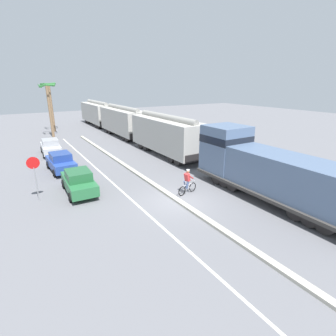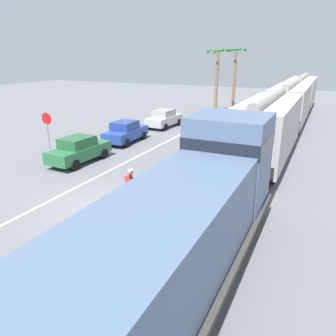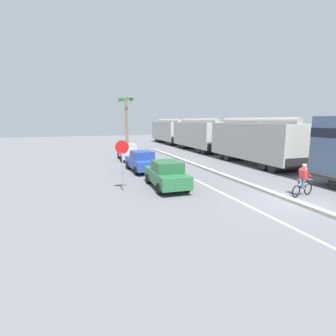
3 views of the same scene
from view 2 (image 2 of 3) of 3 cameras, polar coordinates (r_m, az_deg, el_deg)
The scene contains 14 objects.
ground_plane at distance 14.70m, azimuth -11.90°, elevation -6.62°, with size 120.00×120.00×0.00m, color slate.
median_curb at distance 19.38m, azimuth -1.17°, elevation 0.38°, with size 0.36×36.00×0.16m, color #B2AD9E.
lane_stripe at distance 20.55m, azimuth -7.15°, elevation 1.10°, with size 0.14×36.00×0.01m, color silver.
locomotive at distance 9.80m, azimuth 4.48°, elevation -8.07°, with size 3.10×11.61×4.20m.
hopper_car_lead at distance 20.98m, azimuth 16.89°, elevation 6.66°, with size 2.90×10.60×4.18m.
hopper_car_middle at distance 32.35m, azimuth 20.43°, elevation 10.36°, with size 2.90×10.60×4.18m.
hopper_car_trailing at distance 43.83m, azimuth 22.15°, elevation 12.11°, with size 2.90×10.60×4.18m.
parked_car_green at distance 20.75m, azimuth -15.24°, elevation 3.09°, with size 1.94×4.25×1.62m.
parked_car_blue at distance 25.10m, azimuth -7.39°, elevation 6.28°, with size 1.97×4.27×1.62m.
parked_car_silver at distance 30.39m, azimuth -0.66°, elevation 8.63°, with size 1.99×4.28×1.62m.
cyclist at distance 14.16m, azimuth -6.60°, elevation -3.72°, with size 1.69×0.54×1.71m.
stop_sign at distance 22.31m, azimuth -20.28°, elevation 6.86°, with size 0.76×0.08×2.88m.
palm_tree_near at distance 42.35m, azimuth 11.57°, elevation 16.95°, with size 2.26×2.32×7.24m.
palm_tree_far at distance 38.39m, azimuth 8.56°, elevation 16.81°, with size 2.22×2.18×7.18m.
Camera 2 is at (8.36, -10.36, 6.23)m, focal length 35.00 mm.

